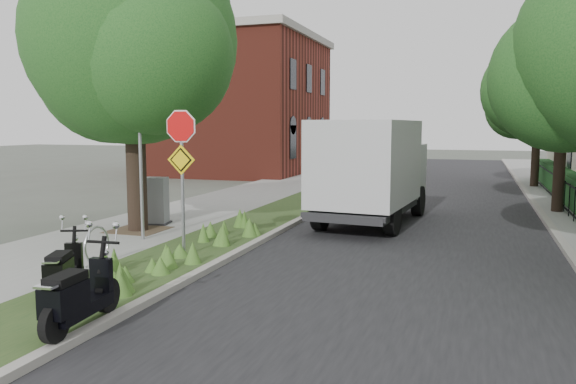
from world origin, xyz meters
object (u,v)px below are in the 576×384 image
scooter_near (63,275)px  utility_cabinet (151,202)px  sign_assembly (181,152)px  scooter_far (74,302)px  box_truck (371,167)px

scooter_near → utility_cabinet: bearing=110.4°
sign_assembly → utility_cabinet: sign_assembly is taller
scooter_near → scooter_far: bearing=-44.9°
sign_assembly → box_truck: (2.97, 5.83, -0.64)m
scooter_far → utility_cabinet: 8.42m
sign_assembly → box_truck: 6.57m
sign_assembly → box_truck: sign_assembly is taller
utility_cabinet → box_truck: bearing=24.7°
scooter_far → box_truck: 10.54m
box_truck → scooter_far: bearing=-101.8°
scooter_near → box_truck: box_truck is taller
scooter_far → scooter_near: bearing=135.1°
sign_assembly → utility_cabinet: (-2.79, 3.18, -1.58)m
sign_assembly → scooter_near: 3.71m
scooter_near → utility_cabinet: utility_cabinet is taller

